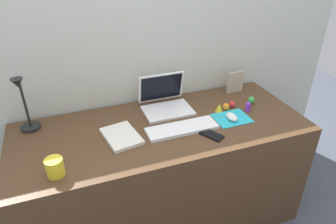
{
  "coord_description": "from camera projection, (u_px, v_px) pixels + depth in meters",
  "views": [
    {
      "loc": [
        -0.48,
        -1.41,
        1.71
      ],
      "look_at": [
        0.04,
        0.0,
        0.83
      ],
      "focal_mm": 32.82,
      "sensor_mm": 36.0,
      "label": 1
    }
  ],
  "objects": [
    {
      "name": "keyboard",
      "position": [
        182.0,
        128.0,
        1.74
      ],
      "size": [
        0.41,
        0.13,
        0.02
      ],
      "primitive_type": "cube",
      "color": "white",
      "rests_on": "desk"
    },
    {
      "name": "ground_plane",
      "position": [
        163.0,
        215.0,
        2.15
      ],
      "size": [
        6.0,
        6.0,
        0.0
      ],
      "primitive_type": "plane",
      "color": "#474C56"
    },
    {
      "name": "coffee_mug",
      "position": [
        55.0,
        167.0,
        1.4
      ],
      "size": [
        0.08,
        0.08,
        0.09
      ],
      "primitive_type": "cylinder",
      "color": "yellow",
      "rests_on": "desk"
    },
    {
      "name": "desk",
      "position": [
        163.0,
        175.0,
        1.96
      ],
      "size": [
        1.7,
        0.69,
        0.74
      ],
      "primitive_type": "cube",
      "color": "#4C331E",
      "rests_on": "ground_plane"
    },
    {
      "name": "mousepad",
      "position": [
        232.0,
        118.0,
        1.85
      ],
      "size": [
        0.21,
        0.17,
        0.0
      ],
      "primitive_type": "cube",
      "color": "#28B7CC",
      "rests_on": "desk"
    },
    {
      "name": "cell_phone",
      "position": [
        212.0,
        135.0,
        1.69
      ],
      "size": [
        0.12,
        0.14,
        0.01
      ],
      "primitive_type": "cube",
      "rotation": [
        0.0,
        0.0,
        0.52
      ],
      "color": "black",
      "rests_on": "desk"
    },
    {
      "name": "toy_figurine_green",
      "position": [
        251.0,
        100.0,
        2.0
      ],
      "size": [
        0.04,
        0.04,
        0.05
      ],
      "primitive_type": "ellipsoid",
      "color": "green",
      "rests_on": "desk"
    },
    {
      "name": "toy_figurine_purple",
      "position": [
        248.0,
        107.0,
        1.91
      ],
      "size": [
        0.03,
        0.03,
        0.06
      ],
      "color": "purple",
      "rests_on": "desk"
    },
    {
      "name": "picture_frame",
      "position": [
        235.0,
        82.0,
        2.12
      ],
      "size": [
        0.12,
        0.02,
        0.15
      ],
      "primitive_type": "cube",
      "color": "#B2A58C",
      "rests_on": "desk"
    },
    {
      "name": "toy_figurine_red",
      "position": [
        232.0,
        104.0,
        1.96
      ],
      "size": [
        0.04,
        0.04,
        0.04
      ],
      "primitive_type": "ellipsoid",
      "color": "red",
      "rests_on": "desk"
    },
    {
      "name": "toy_figurine_orange",
      "position": [
        226.0,
        107.0,
        1.93
      ],
      "size": [
        0.04,
        0.04,
        0.05
      ],
      "primitive_type": "ellipsoid",
      "color": "orange",
      "rests_on": "desk"
    },
    {
      "name": "desk_lamp",
      "position": [
        25.0,
        106.0,
        1.66
      ],
      "size": [
        0.11,
        0.15,
        0.34
      ],
      "color": "black",
      "rests_on": "desk"
    },
    {
      "name": "laptop",
      "position": [
        165.0,
        100.0,
        1.94
      ],
      "size": [
        0.3,
        0.26,
        0.21
      ],
      "color": "white",
      "rests_on": "desk"
    },
    {
      "name": "back_wall",
      "position": [
        144.0,
        101.0,
        2.1
      ],
      "size": [
        2.9,
        0.05,
        1.43
      ],
      "primitive_type": "cube",
      "color": "beige",
      "rests_on": "ground_plane"
    },
    {
      "name": "mouse",
      "position": [
        232.0,
        117.0,
        1.83
      ],
      "size": [
        0.06,
        0.1,
        0.03
      ],
      "primitive_type": "ellipsoid",
      "color": "white",
      "rests_on": "mousepad"
    },
    {
      "name": "toy_figurine_yellow",
      "position": [
        219.0,
        108.0,
        1.91
      ],
      "size": [
        0.05,
        0.05,
        0.05
      ],
      "primitive_type": "cone",
      "color": "yellow",
      "rests_on": "desk"
    },
    {
      "name": "notebook_pad",
      "position": [
        121.0,
        136.0,
        1.67
      ],
      "size": [
        0.21,
        0.27,
        0.02
      ],
      "primitive_type": "cube",
      "rotation": [
        0.0,
        0.0,
        0.17
      ],
      "color": "silver",
      "rests_on": "desk"
    }
  ]
}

